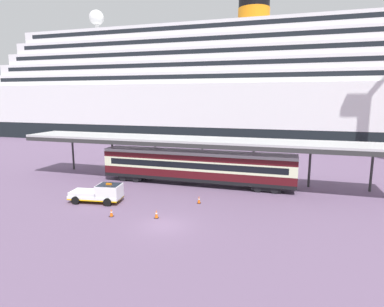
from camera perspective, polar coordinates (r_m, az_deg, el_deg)
ground_plane at (r=27.10m, az=-5.04°, el=-12.66°), size 400.00×400.00×0.00m
cruise_ship at (r=81.56m, az=7.11°, el=11.18°), size 133.32×27.95×36.96m
platform_canopy at (r=38.22m, az=0.93°, el=2.26°), size 45.38×5.49×5.55m
train_carriage at (r=38.32m, az=0.74°, el=-2.22°), size 23.17×2.81×4.11m
service_truck at (r=33.53m, az=-15.97°, el=-6.74°), size 5.41×2.76×2.02m
traffic_cone_near at (r=29.63m, az=-14.17°, el=-10.18°), size 0.36×0.36×0.72m
traffic_cone_mid at (r=28.56m, az=-6.36°, el=-10.65°), size 0.36×0.36×0.77m
traffic_cone_far at (r=32.12m, az=1.25°, el=-8.23°), size 0.36×0.36×0.76m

